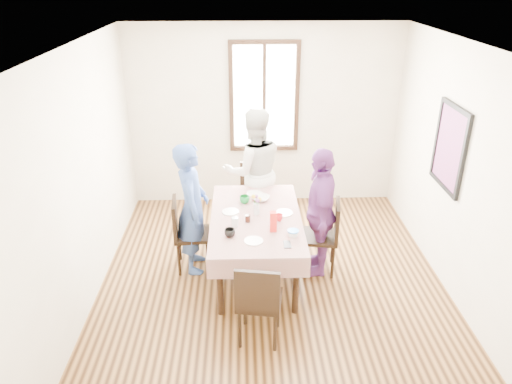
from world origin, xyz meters
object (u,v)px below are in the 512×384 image
chair_near (259,300)px  chair_right (320,236)px  chair_far (253,198)px  person_far (253,171)px  person_left (192,208)px  chair_left (192,234)px  person_right (319,212)px  dining_table (256,246)px

chair_near → chair_right: bearing=66.2°
chair_far → person_far: bearing=99.0°
person_left → chair_far: bearing=-40.5°
chair_left → chair_far: bearing=136.8°
chair_far → person_right: bearing=133.5°
chair_left → person_left: (0.02, 0.00, 0.35)m
chair_near → person_right: bearing=66.9°
chair_left → person_right: person_right is taller
person_right → person_left: bearing=-87.8°
chair_left → chair_far: 1.24m
chair_left → chair_near: same height
chair_right → chair_far: (-0.76, 1.08, 0.00)m
dining_table → chair_near: (0.00, -1.13, 0.08)m
chair_far → chair_left: bearing=60.9°
person_right → person_far: bearing=-138.8°
dining_table → person_far: 1.21m
dining_table → person_far: (-0.00, 1.11, 0.50)m
chair_far → person_left: person_left is taller
dining_table → chair_far: (0.00, 1.13, 0.08)m
chair_near → person_right: (0.74, 1.18, 0.33)m
chair_near → person_far: size_ratio=0.52×
person_far → dining_table: bearing=78.7°
chair_far → person_left: bearing=61.6°
chair_right → person_far: size_ratio=0.52×
person_left → person_right: 1.49m
person_far → chair_left: bearing=40.0°
chair_near → person_right: 1.43m
dining_table → person_left: person_left is taller
chair_left → person_far: size_ratio=0.52×
dining_table → chair_near: chair_near is taller
dining_table → person_right: size_ratio=1.04×
chair_right → person_right: bearing=99.4°
chair_right → person_left: bearing=95.5°
dining_table → person_left: size_ratio=1.02×
person_right → chair_right: bearing=96.1°
chair_right → person_far: bearing=45.2°
chair_near → chair_left: bearing=129.8°
dining_table → person_left: bearing=168.3°
dining_table → chair_right: chair_right is taller
chair_left → person_right: size_ratio=0.58×
chair_far → chair_right: bearing=134.3°
dining_table → chair_left: 0.78m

